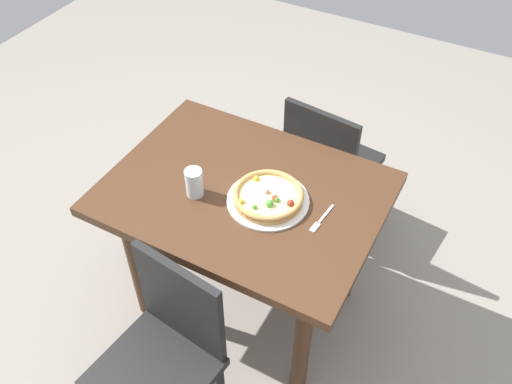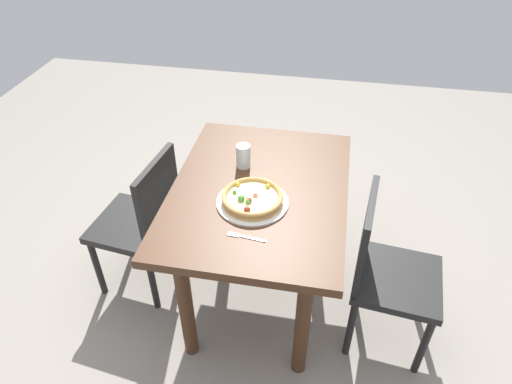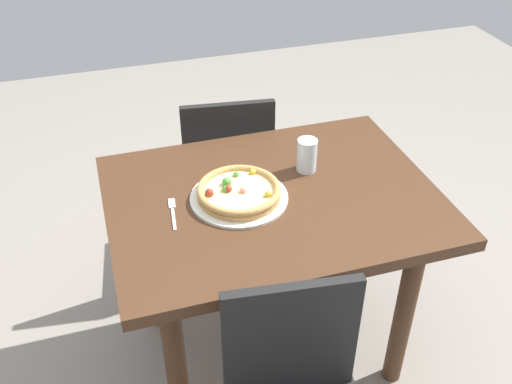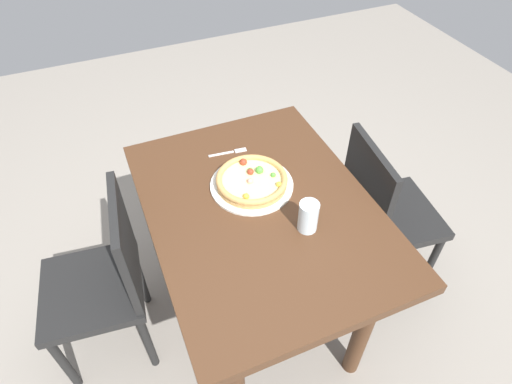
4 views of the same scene
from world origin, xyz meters
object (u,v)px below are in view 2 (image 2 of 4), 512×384
at_px(fork, 243,237).
at_px(chair_far, 143,220).
at_px(chair_near, 385,270).
at_px(drinking_glass, 243,156).
at_px(plate, 252,202).
at_px(dining_table, 259,208).
at_px(pizza, 252,198).

bearing_deg(fork, chair_far, -22.03).
xyz_separation_m(chair_near, drinking_glass, (0.29, 0.74, 0.36)).
height_order(plate, drinking_glass, drinking_glass).
distance_m(dining_table, plate, 0.17).
distance_m(pizza, drinking_glass, 0.30).
bearing_deg(plate, chair_near, -91.27).
distance_m(chair_near, plate, 0.71).
height_order(chair_far, plate, chair_far).
distance_m(chair_near, pizza, 0.72).
relative_size(fork, drinking_glass, 1.37).
xyz_separation_m(plate, pizza, (-0.00, 0.00, 0.03)).
xyz_separation_m(dining_table, pizza, (-0.11, 0.01, 0.16)).
bearing_deg(chair_far, fork, -111.11).
height_order(pizza, fork, pizza).
xyz_separation_m(chair_far, fork, (-0.33, -0.62, 0.30)).
distance_m(plate, pizza, 0.03).
bearing_deg(pizza, chair_near, -91.20).
bearing_deg(drinking_glass, dining_table, -145.60).
relative_size(plate, fork, 1.97).
relative_size(dining_table, chair_near, 1.27).
relative_size(dining_table, fork, 6.65).
xyz_separation_m(dining_table, fork, (-0.34, 0.01, 0.13)).
xyz_separation_m(fork, drinking_glass, (0.50, 0.10, 0.06)).
bearing_deg(drinking_glass, chair_near, -111.50).
distance_m(chair_near, fork, 0.73).
relative_size(plate, drinking_glass, 2.70).
relative_size(dining_table, chair_far, 1.27).
bearing_deg(fork, plate, -82.75).
xyz_separation_m(chair_near, pizza, (0.01, 0.64, 0.33)).
bearing_deg(chair_far, drinking_glass, -64.83).
height_order(chair_far, drinking_glass, drinking_glass).
bearing_deg(chair_near, drinking_glass, -104.89).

